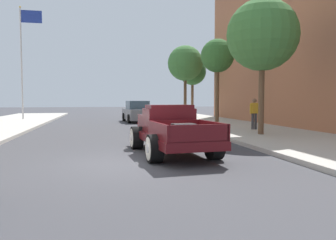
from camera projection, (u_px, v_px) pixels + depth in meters
name	position (u px, v px, depth m)	size (l,w,h in m)	color
ground_plane	(128.00, 163.00, 9.11)	(140.00, 140.00, 0.00)	#3D3D42
hotrod_truck_maroon	(170.00, 130.00, 10.87)	(2.42, 5.03, 1.58)	#510F14
car_background_grey	(137.00, 112.00, 25.76)	(2.12, 4.42, 1.65)	slate
pedestrian_sidewalk_right	(254.00, 112.00, 17.73)	(0.53, 0.22, 1.65)	#333338
flagpole	(24.00, 50.00, 26.89)	(1.74, 0.16, 9.16)	#B2B2B7
street_tree_nearest	(262.00, 35.00, 14.99)	(3.26, 3.26, 6.17)	brown
street_tree_second	(217.00, 57.00, 21.84)	(2.21, 2.21, 5.61)	brown
street_tree_third	(185.00, 64.00, 28.93)	(3.09, 3.09, 6.33)	brown
street_tree_farthest	(192.00, 72.00, 32.13)	(2.65, 2.65, 5.66)	brown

